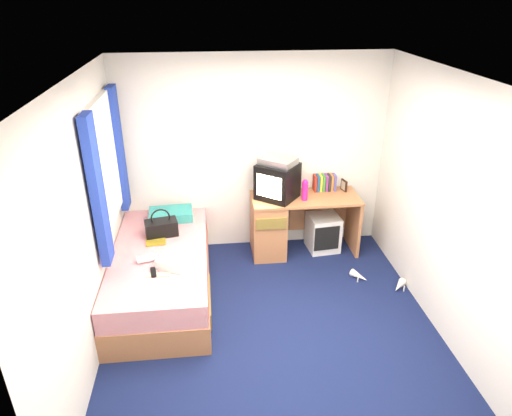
{
  "coord_description": "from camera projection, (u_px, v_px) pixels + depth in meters",
  "views": [
    {
      "loc": [
        -0.55,
        -3.48,
        3.02
      ],
      "look_at": [
        -0.08,
        0.7,
        0.98
      ],
      "focal_mm": 32.0,
      "sensor_mm": 36.0,
      "label": 1
    }
  ],
  "objects": [
    {
      "name": "ground",
      "position": [
        272.0,
        328.0,
        4.49
      ],
      "size": [
        3.4,
        3.4,
        0.0
      ],
      "primitive_type": "plane",
      "color": "#0C1438",
      "rests_on": "ground"
    },
    {
      "name": "room_shell",
      "position": [
        275.0,
        194.0,
        3.85
      ],
      "size": [
        3.4,
        3.4,
        3.4
      ],
      "color": "white",
      "rests_on": "ground"
    },
    {
      "name": "bed",
      "position": [
        162.0,
        273.0,
        4.89
      ],
      "size": [
        1.01,
        2.0,
        0.54
      ],
      "color": "#B17349",
      "rests_on": "ground"
    },
    {
      "name": "pillow",
      "position": [
        171.0,
        215.0,
        5.41
      ],
      "size": [
        0.52,
        0.35,
        0.11
      ],
      "primitive_type": "cube",
      "rotation": [
        0.0,
        0.0,
        0.07
      ],
      "color": "#195BA4",
      "rests_on": "bed"
    },
    {
      "name": "desk",
      "position": [
        282.0,
        223.0,
        5.63
      ],
      "size": [
        1.3,
        0.55,
        0.75
      ],
      "color": "#B17349",
      "rests_on": "ground"
    },
    {
      "name": "storage_cube",
      "position": [
        323.0,
        232.0,
        5.77
      ],
      "size": [
        0.41,
        0.41,
        0.46
      ],
      "primitive_type": "cube",
      "rotation": [
        0.0,
        0.0,
        0.1
      ],
      "color": "silver",
      "rests_on": "ground"
    },
    {
      "name": "crt_tv",
      "position": [
        277.0,
        181.0,
        5.38
      ],
      "size": [
        0.58,
        0.57,
        0.43
      ],
      "rotation": [
        0.0,
        0.0,
        -0.66
      ],
      "color": "black",
      "rests_on": "desk"
    },
    {
      "name": "vcr",
      "position": [
        278.0,
        161.0,
        5.27
      ],
      "size": [
        0.49,
        0.47,
        0.08
      ],
      "primitive_type": "cube",
      "rotation": [
        0.0,
        0.0,
        -0.67
      ],
      "color": "#A9AAAB",
      "rests_on": "crt_tv"
    },
    {
      "name": "book_row",
      "position": [
        324.0,
        183.0,
        5.63
      ],
      "size": [
        0.27,
        0.13,
        0.2
      ],
      "color": "maroon",
      "rests_on": "desk"
    },
    {
      "name": "picture_frame",
      "position": [
        344.0,
        185.0,
        5.63
      ],
      "size": [
        0.05,
        0.12,
        0.14
      ],
      "primitive_type": "cube",
      "rotation": [
        0.0,
        0.0,
        0.27
      ],
      "color": "black",
      "rests_on": "desk"
    },
    {
      "name": "pink_water_bottle",
      "position": [
        305.0,
        191.0,
        5.36
      ],
      "size": [
        0.08,
        0.08,
        0.23
      ],
      "primitive_type": "cylinder",
      "rotation": [
        0.0,
        0.0,
        0.07
      ],
      "color": "#CF1D80",
      "rests_on": "desk"
    },
    {
      "name": "aerosol_can",
      "position": [
        299.0,
        188.0,
        5.51
      ],
      "size": [
        0.06,
        0.06,
        0.17
      ],
      "primitive_type": "cylinder",
      "rotation": [
        0.0,
        0.0,
        -0.3
      ],
      "color": "silver",
      "rests_on": "desk"
    },
    {
      "name": "handbag",
      "position": [
        161.0,
        227.0,
        5.04
      ],
      "size": [
        0.38,
        0.26,
        0.32
      ],
      "rotation": [
        0.0,
        0.0,
        0.21
      ],
      "color": "black",
      "rests_on": "bed"
    },
    {
      "name": "towel",
      "position": [
        174.0,
        262.0,
        4.49
      ],
      "size": [
        0.37,
        0.34,
        0.1
      ],
      "primitive_type": "cube",
      "rotation": [
        0.0,
        0.0,
        -0.43
      ],
      "color": "silver",
      "rests_on": "bed"
    },
    {
      "name": "magazine",
      "position": [
        156.0,
        239.0,
        4.97
      ],
      "size": [
        0.24,
        0.3,
        0.01
      ],
      "primitive_type": "cube",
      "rotation": [
        0.0,
        0.0,
        0.12
      ],
      "color": "yellow",
      "rests_on": "bed"
    },
    {
      "name": "water_bottle",
      "position": [
        147.0,
        259.0,
        4.56
      ],
      "size": [
        0.21,
        0.12,
        0.07
      ],
      "primitive_type": "cylinder",
      "rotation": [
        0.0,
        1.57,
        0.24
      ],
      "color": "silver",
      "rests_on": "bed"
    },
    {
      "name": "colour_swatch_fan",
      "position": [
        158.0,
        275.0,
        4.36
      ],
      "size": [
        0.22,
        0.07,
        0.01
      ],
      "primitive_type": "cube",
      "rotation": [
        0.0,
        0.0,
        -0.04
      ],
      "color": "yellow",
      "rests_on": "bed"
    },
    {
      "name": "remote_control",
      "position": [
        153.0,
        272.0,
        4.39
      ],
      "size": [
        0.08,
        0.17,
        0.02
      ],
      "primitive_type": "cube",
      "rotation": [
        0.0,
        0.0,
        0.16
      ],
      "color": "black",
      "rests_on": "bed"
    },
    {
      "name": "window_assembly",
      "position": [
        107.0,
        167.0,
        4.52
      ],
      "size": [
        0.11,
        1.42,
        1.4
      ],
      "color": "silver",
      "rests_on": "room_shell"
    },
    {
      "name": "white_heels",
      "position": [
        379.0,
        281.0,
        5.14
      ],
      "size": [
        0.58,
        0.46,
        0.09
      ],
      "color": "silver",
      "rests_on": "ground"
    }
  ]
}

